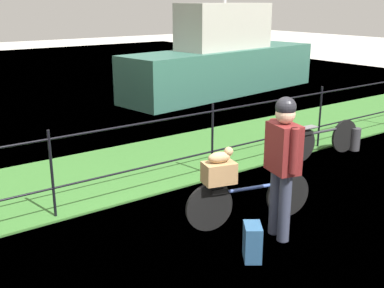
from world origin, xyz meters
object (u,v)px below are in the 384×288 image
moored_boat_near (224,61)px  mooring_bollard (355,139)px  cyclist_person (283,156)px  backpack_on_paving (252,242)px  terrier_dog (221,156)px  bicycle_main (248,199)px  wooden_crate (219,173)px  bicycle_parked (323,139)px

moored_boat_near → mooring_bollard: bearing=-106.5°
cyclist_person → mooring_bollard: size_ratio=3.99×
mooring_bollard → backpack_on_paving: bearing=-157.7°
terrier_dog → mooring_bollard: bearing=13.5°
terrier_dog → moored_boat_near: moored_boat_near is taller
bicycle_main → wooden_crate: 0.57m
bicycle_main → wooden_crate: size_ratio=4.36×
cyclist_person → wooden_crate: bearing=127.1°
cyclist_person → bicycle_parked: (2.82, 1.65, -0.68)m
bicycle_main → cyclist_person: cyclist_person is taller
cyclist_person → mooring_bollard: bearing=23.1°
bicycle_main → terrier_dog: terrier_dog is taller
bicycle_main → bicycle_parked: 3.10m
backpack_on_paving → bicycle_main: bearing=176.4°
cyclist_person → backpack_on_paving: size_ratio=4.21×
wooden_crate → cyclist_person: bearing=-52.9°
bicycle_parked → bicycle_main: bearing=-157.9°
bicycle_parked → mooring_bollard: bearing=-7.2°
mooring_bollard → bicycle_parked: size_ratio=0.25×
bicycle_main → moored_boat_near: size_ratio=0.24×
bicycle_main → bicycle_parked: bearing=22.1°
cyclist_person → moored_boat_near: moored_boat_near is taller
wooden_crate → mooring_bollard: (4.07, 0.96, -0.52)m
terrier_dog → backpack_on_paving: (-0.18, -0.76, -0.73)m
wooden_crate → terrier_dog: bearing=-14.9°
wooden_crate → terrier_dog: size_ratio=1.17×
terrier_dog → backpack_on_paving: 1.07m
bicycle_main → moored_boat_near: bearing=52.0°
wooden_crate → terrier_dog: 0.21m
bicycle_parked → terrier_dog: bearing=-161.7°
terrier_dog → bicycle_parked: (3.24, 1.07, -0.61)m
terrier_dog → mooring_bollard: size_ratio=0.77×
bicycle_parked → moored_boat_near: 6.35m
wooden_crate → terrier_dog: (0.02, -0.01, 0.20)m
backpack_on_paving → bicycle_parked: (3.42, 1.84, 0.12)m
backpack_on_paving → moored_boat_near: size_ratio=0.06×
moored_boat_near → bicycle_main: bearing=-128.0°
wooden_crate → bicycle_parked: (3.26, 1.06, -0.40)m
bicycle_main → wooden_crate: (-0.39, 0.10, 0.41)m
terrier_dog → bicycle_main: bearing=-14.9°
wooden_crate → mooring_bollard: wooden_crate is taller
bicycle_main → backpack_on_paving: (-0.55, -0.67, -0.12)m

